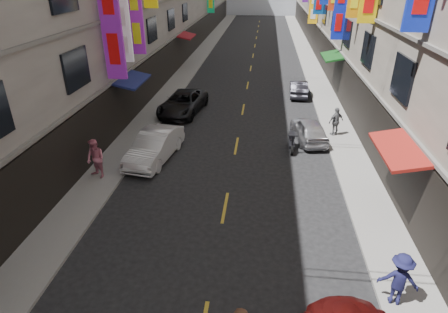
% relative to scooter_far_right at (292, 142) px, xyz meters
% --- Properties ---
extents(sidewalk_left, '(2.00, 90.00, 0.12)m').
position_rel_scooter_far_right_xyz_m(sidewalk_left, '(-8.98, 18.13, -0.38)').
color(sidewalk_left, slate).
rests_on(sidewalk_left, ground).
extents(sidewalk_right, '(2.00, 90.00, 0.12)m').
position_rel_scooter_far_right_xyz_m(sidewalk_right, '(3.02, 18.13, -0.38)').
color(sidewalk_right, slate).
rests_on(sidewalk_right, ground).
extents(street_awnings, '(13.99, 35.20, 0.41)m').
position_rel_scooter_far_right_xyz_m(street_awnings, '(-4.24, 2.13, 2.56)').
color(street_awnings, '#175015').
rests_on(street_awnings, ground).
extents(lane_markings, '(0.12, 80.20, 0.01)m').
position_rel_scooter_far_right_xyz_m(lane_markings, '(-2.98, 15.13, -0.44)').
color(lane_markings, gold).
rests_on(lane_markings, ground).
extents(scooter_far_right, '(0.50, 1.80, 1.14)m').
position_rel_scooter_far_right_xyz_m(scooter_far_right, '(0.00, 0.00, 0.00)').
color(scooter_far_right, black).
rests_on(scooter_far_right, ground).
extents(car_left_mid, '(2.22, 4.67, 1.48)m').
position_rel_scooter_far_right_xyz_m(car_left_mid, '(-6.98, -1.94, 0.30)').
color(car_left_mid, silver).
rests_on(car_left_mid, ground).
extents(car_left_far, '(2.99, 5.32, 1.41)m').
position_rel_scooter_far_right_xyz_m(car_left_far, '(-6.98, 5.01, 0.26)').
color(car_left_far, black).
rests_on(car_left_far, ground).
extents(car_right_mid, '(2.13, 3.98, 1.29)m').
position_rel_scooter_far_right_xyz_m(car_right_mid, '(1.02, 1.35, 0.20)').
color(car_right_mid, '#B5B5BA').
rests_on(car_right_mid, ground).
extents(car_right_far, '(1.37, 3.63, 1.18)m').
position_rel_scooter_far_right_xyz_m(car_right_far, '(1.02, 9.73, 0.15)').
color(car_right_far, '#25242B').
rests_on(car_right_far, ground).
extents(pedestrian_lfar, '(1.09, 0.98, 1.86)m').
position_rel_scooter_far_right_xyz_m(pedestrian_lfar, '(-9.08, -4.20, 0.61)').
color(pedestrian_lfar, '#D16F86').
rests_on(pedestrian_lfar, sidewalk_left).
extents(pedestrian_rnear, '(1.20, 0.79, 1.70)m').
position_rel_scooter_far_right_xyz_m(pedestrian_rnear, '(2.42, -10.27, 0.53)').
color(pedestrian_rnear, '#16163C').
rests_on(pedestrian_rnear, sidewalk_right).
extents(pedestrian_rfar, '(1.12, 0.97, 1.66)m').
position_rel_scooter_far_right_xyz_m(pedestrian_rfar, '(2.58, 2.00, 0.51)').
color(pedestrian_rfar, slate).
rests_on(pedestrian_rfar, sidewalk_right).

